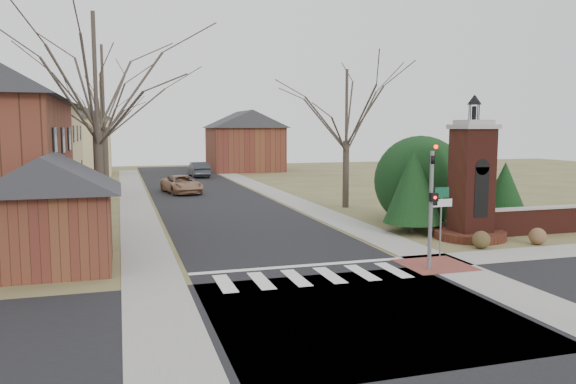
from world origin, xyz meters
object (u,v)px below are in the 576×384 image
object	(u,v)px
traffic_signal_pole	(431,197)
distant_car	(199,169)
sign_post	(441,208)
brick_gate_monument	(471,191)
pickup_truck	(182,184)

from	to	relation	value
traffic_signal_pole	distant_car	xyz separation A→B (m)	(-2.70, 40.17, -1.81)
sign_post	traffic_signal_pole	bearing A→B (deg)	-132.43
traffic_signal_pole	distant_car	distance (m)	40.30
brick_gate_monument	traffic_signal_pole	bearing A→B (deg)	-136.76
brick_gate_monument	pickup_truck	size ratio (longest dim) A/B	1.30
brick_gate_monument	distant_car	distance (m)	36.53
traffic_signal_pole	pickup_truck	xyz separation A→B (m)	(-5.90, 26.17, -1.90)
distant_car	sign_post	bearing A→B (deg)	93.89
sign_post	pickup_truck	xyz separation A→B (m)	(-7.19, 24.75, -1.26)
brick_gate_monument	pickup_truck	xyz separation A→B (m)	(-10.60, 21.75, -1.47)
brick_gate_monument	sign_post	bearing A→B (deg)	-138.58
brick_gate_monument	pickup_truck	distance (m)	24.24
pickup_truck	distant_car	world-z (taller)	distant_car
traffic_signal_pole	pickup_truck	distance (m)	26.89
sign_post	pickup_truck	size ratio (longest dim) A/B	0.55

